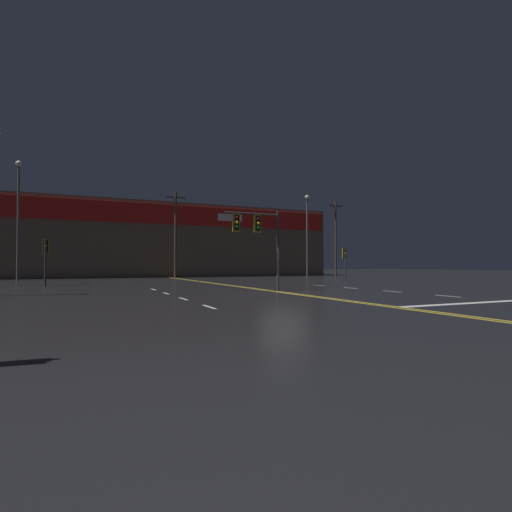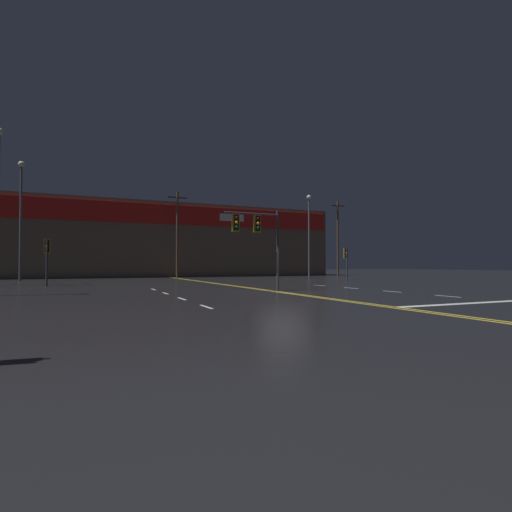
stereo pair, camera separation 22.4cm
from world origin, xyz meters
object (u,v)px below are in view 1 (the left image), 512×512
traffic_signal_corner_northeast (345,257)px  streetlight_near_right (18,206)px  streetlight_median_approach (307,225)px  traffic_signal_corner_northwest (46,252)px  traffic_signal_median (256,230)px

traffic_signal_corner_northeast → streetlight_near_right: bearing=157.9°
traffic_signal_corner_northeast → streetlight_near_right: (-28.00, 11.35, 4.66)m
traffic_signal_corner_northeast → streetlight_median_approach: 11.46m
traffic_signal_corner_northwest → traffic_signal_median: bearing=-42.9°
traffic_signal_corner_northwest → traffic_signal_corner_northeast: bearing=1.0°
streetlight_median_approach → traffic_signal_corner_northwest: bearing=-158.3°
traffic_signal_corner_northwest → streetlight_near_right: 12.99m
traffic_signal_median → streetlight_median_approach: 26.87m
traffic_signal_corner_northeast → traffic_signal_corner_northwest: traffic_signal_corner_northwest is taller
streetlight_near_right → streetlight_median_approach: bearing=-1.7°
traffic_signal_median → streetlight_median_approach: size_ratio=0.46×
traffic_signal_median → traffic_signal_corner_northwest: (-10.99, 10.21, -1.06)m
streetlight_median_approach → traffic_signal_corner_northeast: bearing=-102.6°
traffic_signal_corner_northwest → streetlight_near_right: size_ratio=0.29×
streetlight_median_approach → traffic_signal_median: bearing=-127.8°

